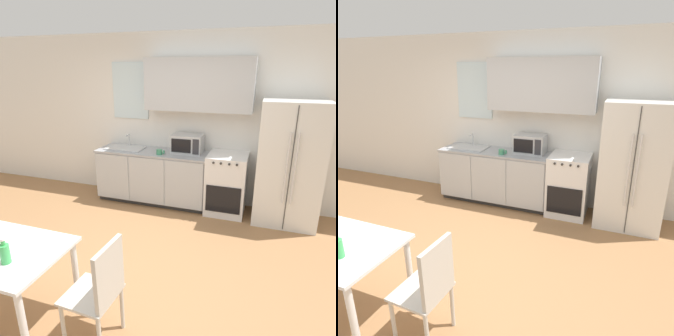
% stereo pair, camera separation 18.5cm
% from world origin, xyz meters
% --- Properties ---
extents(ground_plane, '(12.00, 12.00, 0.00)m').
position_xyz_m(ground_plane, '(0.00, 0.00, 0.00)').
color(ground_plane, '#9E7047').
extents(wall_back, '(12.00, 0.38, 2.70)m').
position_xyz_m(wall_back, '(0.06, 2.03, 1.45)').
color(wall_back, silver).
rests_on(wall_back, ground_plane).
extents(kitchen_counter, '(1.84, 0.61, 0.88)m').
position_xyz_m(kitchen_counter, '(-0.31, 1.73, 0.45)').
color(kitchen_counter, '#333333').
rests_on(kitchen_counter, ground_plane).
extents(oven_range, '(0.59, 0.62, 0.93)m').
position_xyz_m(oven_range, '(0.90, 1.73, 0.46)').
color(oven_range, white).
rests_on(oven_range, ground_plane).
extents(refrigerator, '(0.86, 0.70, 1.76)m').
position_xyz_m(refrigerator, '(1.76, 1.70, 0.88)').
color(refrigerator, silver).
rests_on(refrigerator, ground_plane).
extents(kitchen_sink, '(0.63, 0.40, 0.21)m').
position_xyz_m(kitchen_sink, '(-0.80, 1.74, 0.90)').
color(kitchen_sink, '#B7BABC').
rests_on(kitchen_sink, kitchen_counter).
extents(microwave, '(0.48, 0.35, 0.29)m').
position_xyz_m(microwave, '(0.25, 1.82, 1.03)').
color(microwave, '#B7BABC').
rests_on(microwave, kitchen_counter).
extents(coffee_mug, '(0.13, 0.09, 0.08)m').
position_xyz_m(coffee_mug, '(-0.13, 1.57, 0.92)').
color(coffee_mug, '#3F8C66').
rests_on(coffee_mug, kitchen_counter).
extents(dining_table, '(1.03, 0.76, 0.73)m').
position_xyz_m(dining_table, '(-0.58, -1.04, 0.61)').
color(dining_table, white).
rests_on(dining_table, ground_plane).
extents(dining_chair_side, '(0.42, 0.42, 0.93)m').
position_xyz_m(dining_chair_side, '(0.31, -0.99, 0.54)').
color(dining_chair_side, beige).
rests_on(dining_chair_side, ground_plane).
extents(drink_bottle, '(0.08, 0.08, 0.22)m').
position_xyz_m(drink_bottle, '(-0.40, -1.17, 0.81)').
color(drink_bottle, '#3FB259').
rests_on(drink_bottle, dining_table).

